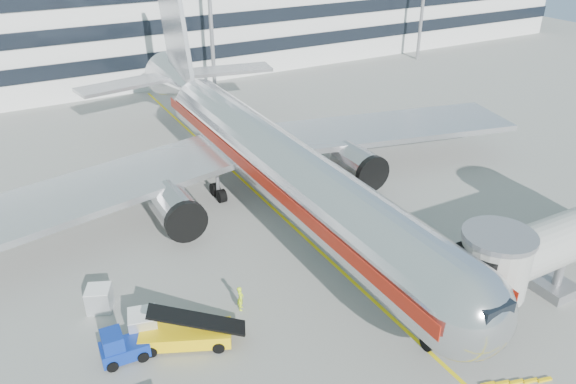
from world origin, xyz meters
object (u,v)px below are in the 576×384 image
belt_loader (186,334)px  cargo_container_left (143,325)px  ramp_worker (240,298)px  main_jet (264,154)px  cargo_container_right (99,299)px  baggage_tug (121,347)px

belt_loader → cargo_container_left: belt_loader is taller
belt_loader → ramp_worker: belt_loader is taller
main_jet → belt_loader: main_jet is taller
main_jet → cargo_container_left: size_ratio=27.25×
belt_loader → cargo_container_left: bearing=137.7°
cargo_container_right → main_jet: bearing=26.5°
belt_loader → ramp_worker: (3.92, 1.28, 0.09)m
main_jet → ramp_worker: (-7.54, -11.59, -3.43)m
cargo_container_left → main_jet: bearing=39.9°
main_jet → cargo_container_right: 17.07m
main_jet → cargo_container_right: size_ratio=27.45×
baggage_tug → cargo_container_left: (1.55, 1.13, 0.01)m
belt_loader → baggage_tug: 3.47m
belt_loader → cargo_container_right: size_ratio=2.86×
belt_loader → cargo_container_right: bearing=122.9°
main_jet → ramp_worker: size_ratio=31.49×
main_jet → belt_loader: bearing=-131.7°
cargo_container_right → belt_loader: bearing=-57.1°
baggage_tug → ramp_worker: (7.34, 0.70, -0.01)m
cargo_container_right → ramp_worker: size_ratio=1.15×
baggage_tug → cargo_container_right: (-0.08, 4.84, -0.06)m
baggage_tug → cargo_container_right: baggage_tug is taller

